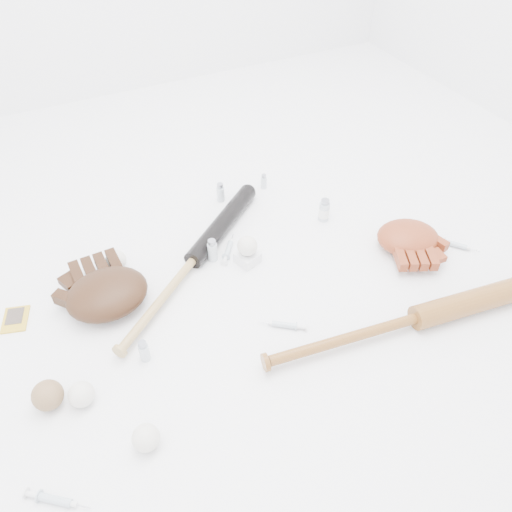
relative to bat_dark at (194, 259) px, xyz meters
name	(u,v)px	position (x,y,z in m)	size (l,w,h in m)	color
bat_dark	(194,259)	(0.00, 0.00, 0.00)	(0.84, 0.06, 0.06)	black
bat_wood	(418,318)	(0.48, -0.51, 0.01)	(0.99, 0.07, 0.07)	brown
glove_dark	(107,293)	(-0.29, -0.04, 0.02)	(0.29, 0.29, 0.10)	black
glove_tan	(408,237)	(0.67, -0.23, 0.01)	(0.24, 0.24, 0.09)	maroon
trading_card	(15,319)	(-0.55, 0.02, -0.03)	(0.07, 0.10, 0.01)	gold
pedestal	(247,258)	(0.16, -0.06, -0.01)	(0.07, 0.07, 0.04)	white
baseball_on_pedestal	(247,246)	(0.16, -0.06, 0.04)	(0.07, 0.07, 0.07)	silver
baseball_left	(81,394)	(-0.43, -0.33, 0.00)	(0.07, 0.07, 0.07)	silver
baseball_upper	(116,260)	(-0.22, 0.11, 0.00)	(0.07, 0.07, 0.07)	silver
baseball_mid	(146,438)	(-0.32, -0.51, 0.00)	(0.07, 0.07, 0.07)	silver
baseball_aged	(48,395)	(-0.50, -0.30, 0.01)	(0.08, 0.08, 0.08)	brown
syringe_0	(55,500)	(-0.54, -0.55, -0.02)	(0.17, 0.03, 0.02)	#ADBCC6
syringe_1	(284,325)	(0.14, -0.35, -0.02)	(0.15, 0.03, 0.02)	#ADBCC6
syringe_2	(228,250)	(0.13, 0.01, -0.02)	(0.16, 0.03, 0.02)	#ADBCC6
syringe_3	(455,245)	(0.82, -0.30, -0.02)	(0.16, 0.03, 0.02)	#ADBCC6
vial_0	(264,181)	(0.40, 0.28, 0.00)	(0.02, 0.02, 0.06)	silver
vial_1	(220,192)	(0.22, 0.28, 0.01)	(0.03, 0.03, 0.07)	silver
vial_2	(212,250)	(0.07, 0.00, 0.01)	(0.03, 0.03, 0.08)	silver
vial_3	(324,210)	(0.50, 0.02, 0.01)	(0.04, 0.04, 0.09)	silver
vial_4	(144,351)	(-0.25, -0.27, 0.00)	(0.03, 0.03, 0.07)	silver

